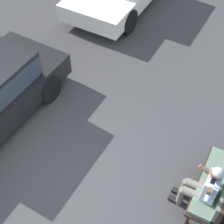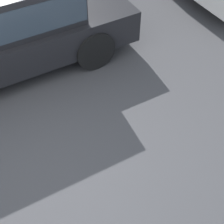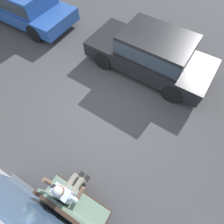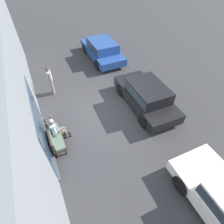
{
  "view_description": "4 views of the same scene",
  "coord_description": "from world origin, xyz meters",
  "views": [
    {
      "loc": [
        2.64,
        2.6,
        5.85
      ],
      "look_at": [
        -1.13,
        0.64,
        0.98
      ],
      "focal_mm": 55.0,
      "sensor_mm": 36.0,
      "label": 1
    },
    {
      "loc": [
        0.45,
        2.6,
        3.67
      ],
      "look_at": [
        -0.9,
        0.44,
        0.82
      ],
      "focal_mm": 55.0,
      "sensor_mm": 36.0,
      "label": 2
    },
    {
      "loc": [
        -1.64,
        2.6,
        4.75
      ],
      "look_at": [
        -0.45,
        0.6,
        0.82
      ],
      "focal_mm": 28.0,
      "sensor_mm": 36.0,
      "label": 3
    },
    {
      "loc": [
        -6.01,
        2.6,
        6.59
      ],
      "look_at": [
        -0.78,
        0.08,
        0.78
      ],
      "focal_mm": 28.0,
      "sensor_mm": 36.0,
      "label": 4
    }
  ],
  "objects": [
    {
      "name": "ground_plane",
      "position": [
        0.0,
        0.0,
        0.0
      ],
      "size": [
        60.0,
        60.0,
        0.0
      ],
      "primitive_type": "plane",
      "color": "#38383A"
    }
  ]
}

